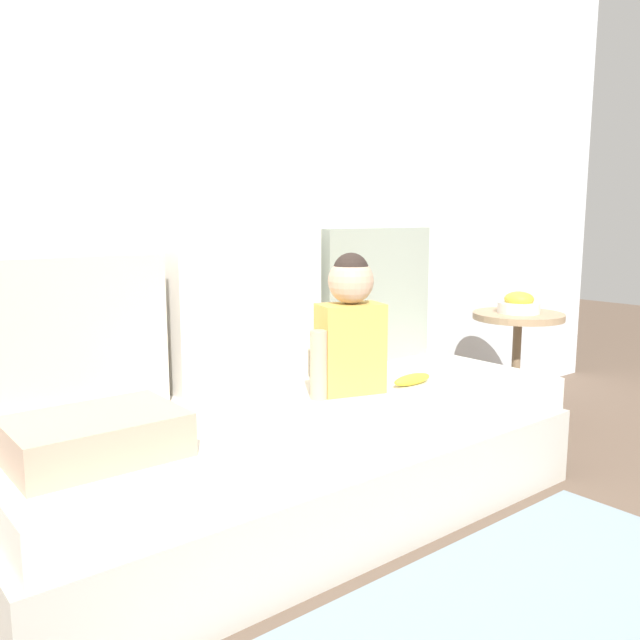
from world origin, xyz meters
TOP-DOWN VIEW (x-y plane):
  - ground_plane at (0.00, 0.00)m, footprint 12.00×12.00m
  - back_wall at (0.00, 0.53)m, footprint 5.12×0.10m
  - couch at (0.00, 0.00)m, footprint 1.92×0.80m
  - throw_pillow_left at (-0.60, 0.30)m, footprint 0.53×0.16m
  - throw_pillow_center at (0.00, 0.30)m, footprint 0.57×0.16m
  - throw_pillow_right at (0.60, 0.30)m, footprint 0.54×0.16m
  - toddler at (0.20, -0.04)m, footprint 0.32×0.18m
  - banana at (0.43, -0.11)m, footprint 0.17×0.05m
  - folded_blanket at (-0.68, -0.10)m, footprint 0.40×0.28m
  - side_table at (1.39, 0.13)m, footprint 0.42×0.42m
  - fruit_bowl at (1.39, 0.13)m, footprint 0.19×0.19m

SIDE VIEW (x-z plane):
  - ground_plane at x=0.00m, z-range 0.00..0.00m
  - couch at x=0.00m, z-range 0.00..0.39m
  - side_table at x=1.39m, z-range 0.15..0.68m
  - banana at x=0.43m, z-range 0.39..0.43m
  - folded_blanket at x=-0.68m, z-range 0.39..0.50m
  - fruit_bowl at x=1.39m, z-range 0.52..0.62m
  - toddler at x=0.20m, z-range 0.39..0.86m
  - throw_pillow_left at x=-0.60m, z-range 0.39..0.87m
  - throw_pillow_right at x=0.60m, z-range 0.39..0.93m
  - throw_pillow_center at x=0.00m, z-range 0.39..0.96m
  - back_wall at x=0.00m, z-range 0.00..2.48m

